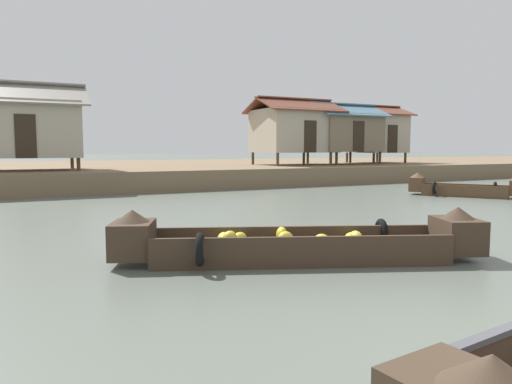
% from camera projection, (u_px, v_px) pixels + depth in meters
% --- Properties ---
extents(ground_plane, '(300.00, 300.00, 0.00)m').
position_uv_depth(ground_plane, '(198.00, 222.00, 12.05)').
color(ground_plane, '#596056').
extents(riverbank_strip, '(160.00, 20.00, 0.92)m').
position_uv_depth(riverbank_strip, '(96.00, 172.00, 28.40)').
color(riverbank_strip, '#756047').
rests_on(riverbank_strip, ground).
extents(banana_boat, '(6.01, 3.19, 0.89)m').
position_uv_depth(banana_boat, '(297.00, 243.00, 7.91)').
color(banana_boat, '#3D2D21').
rests_on(banana_boat, ground).
extents(fishing_skiff_distant, '(3.00, 3.91, 0.90)m').
position_uv_depth(fishing_skiff_distant, '(465.00, 188.00, 18.59)').
color(fishing_skiff_distant, brown).
rests_on(fishing_skiff_distant, ground).
extents(stilt_house_left, '(5.15, 3.71, 3.89)m').
position_uv_depth(stilt_house_left, '(25.00, 128.00, 20.69)').
color(stilt_house_left, '#4C3826').
rests_on(stilt_house_left, riverbank_strip).
extents(stilt_house_mid_left, '(5.05, 4.01, 3.95)m').
position_uv_depth(stilt_house_mid_left, '(294.00, 130.00, 28.03)').
color(stilt_house_mid_left, '#4C3826').
rests_on(stilt_house_mid_left, riverbank_strip).
extents(stilt_house_mid_right, '(4.76, 3.81, 3.75)m').
position_uv_depth(stilt_house_mid_right, '(342.00, 132.00, 29.27)').
color(stilt_house_mid_right, '#4C3826').
rests_on(stilt_house_mid_right, riverbank_strip).
extents(stilt_house_right, '(3.79, 3.69, 3.88)m').
position_uv_depth(stilt_house_right, '(376.00, 133.00, 31.98)').
color(stilt_house_right, '#4C3826').
rests_on(stilt_house_right, riverbank_strip).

